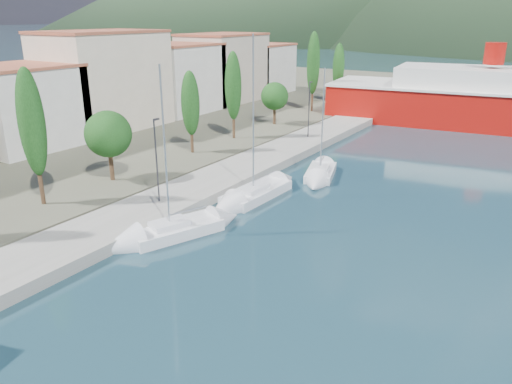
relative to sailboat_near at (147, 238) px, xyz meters
The scene contains 9 objects.
ground 109.70m from the sailboat_near, 86.90° to the left, with size 1400.00×1400.00×0.00m, color #1D3C48.
quay 15.84m from the sailboat_near, 101.14° to the left, with size 5.00×88.00×0.80m, color gray.
land_strip 48.36m from the sailboat_near, 148.12° to the left, with size 70.00×148.00×0.70m, color #565644.
town_buildings 37.50m from the sailboat_near, 134.58° to the left, with size 9.20×69.20×11.30m.
tree_row 23.29m from the sailboat_near, 116.17° to the left, with size 3.78×62.00×10.91m.
lamp_posts 7.21m from the sailboat_near, 119.83° to the left, with size 0.15×46.46×6.06m.
sailboat_near is the anchor object (origin of this frame).
sailboat_mid 8.66m from the sailboat_near, 81.41° to the left, with size 2.84×9.40×13.38m.
sailboat_far 17.31m from the sailboat_near, 77.19° to the left, with size 4.28×7.43×10.41m.
Camera 1 is at (15.24, -10.11, 13.64)m, focal length 35.00 mm.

